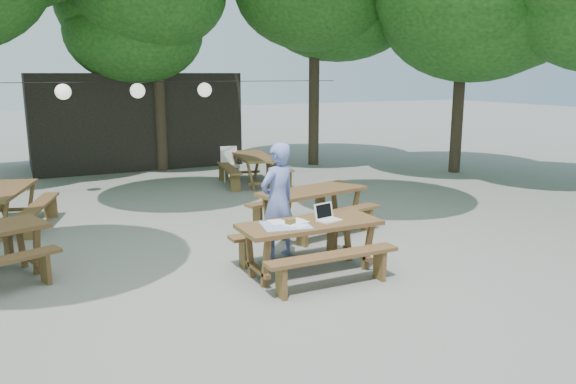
# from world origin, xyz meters

# --- Properties ---
(ground) EXTENTS (80.00, 80.00, 0.00)m
(ground) POSITION_xyz_m (0.00, 0.00, 0.00)
(ground) COLOR slate
(ground) RESTS_ON ground
(pavilion) EXTENTS (6.00, 3.00, 2.80)m
(pavilion) POSITION_xyz_m (0.50, 10.50, 1.40)
(pavilion) COLOR black
(pavilion) RESTS_ON ground
(main_picnic_table) EXTENTS (2.00, 1.58, 0.75)m
(main_picnic_table) POSITION_xyz_m (0.79, -0.57, 0.39)
(main_picnic_table) COLOR #512B1C
(main_picnic_table) RESTS_ON ground
(picnic_table_ne) EXTENTS (2.18, 1.93, 0.75)m
(picnic_table_ne) POSITION_xyz_m (1.90, 1.40, 0.39)
(picnic_table_ne) COLOR #512B1C
(picnic_table_ne) RESTS_ON ground
(picnic_table_far_w) EXTENTS (2.05, 2.27, 0.75)m
(picnic_table_far_w) POSITION_xyz_m (-3.16, 3.88, 0.39)
(picnic_table_far_w) COLOR #512B1C
(picnic_table_far_w) RESTS_ON ground
(picnic_table_far_e) EXTENTS (1.85, 2.12, 0.75)m
(picnic_table_far_e) POSITION_xyz_m (2.60, 5.83, 0.39)
(picnic_table_far_e) COLOR #512B1C
(picnic_table_far_e) RESTS_ON ground
(woman) EXTENTS (0.76, 0.62, 1.79)m
(woman) POSITION_xyz_m (0.70, 0.29, 0.89)
(woman) COLOR #7281CF
(woman) RESTS_ON ground
(plastic_chair) EXTENTS (0.51, 0.51, 0.90)m
(plastic_chair) POSITION_xyz_m (2.21, 6.53, 0.26)
(plastic_chair) COLOR white
(plastic_chair) RESTS_ON ground
(laptop) EXTENTS (0.38, 0.33, 0.24)m
(laptop) POSITION_xyz_m (1.06, -0.57, 0.81)
(laptop) COLOR white
(laptop) RESTS_ON main_picnic_table
(tabletop_clutter) EXTENTS (0.75, 0.66, 0.08)m
(tabletop_clutter) POSITION_xyz_m (0.44, -0.56, 0.76)
(tabletop_clutter) COLOR #396CC2
(tabletop_clutter) RESTS_ON main_picnic_table
(paper_lanterns) EXTENTS (9.00, 0.34, 0.38)m
(paper_lanterns) POSITION_xyz_m (-0.19, 6.00, 2.40)
(paper_lanterns) COLOR black
(paper_lanterns) RESTS_ON ground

